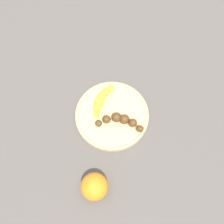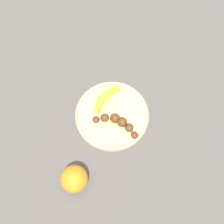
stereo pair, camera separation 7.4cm
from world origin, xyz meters
TOP-DOWN VIEW (x-y plane):
  - ground_plane at (0.00, 0.00)m, footprint 2.40×2.40m
  - fruit_bowl at (0.00, 0.00)m, footprint 0.23×0.23m
  - banana_overripe at (0.00, 0.04)m, footprint 0.10×0.12m
  - banana_yellow at (-0.00, -0.06)m, footprint 0.11×0.06m
  - orange_fruit at (0.18, 0.13)m, footprint 0.08×0.08m

SIDE VIEW (x-z plane):
  - ground_plane at x=0.00m, z-range 0.00..0.00m
  - fruit_bowl at x=0.00m, z-range 0.00..0.02m
  - banana_yellow at x=0.00m, z-range 0.02..0.05m
  - banana_overripe at x=0.00m, z-range 0.02..0.05m
  - orange_fruit at x=0.18m, z-range 0.00..0.08m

